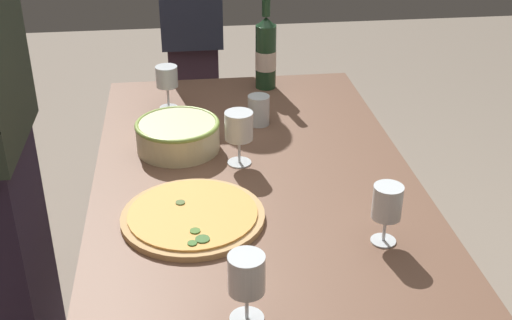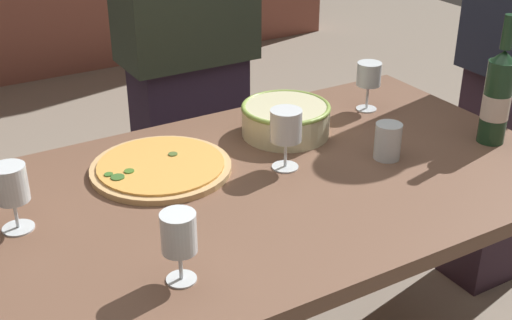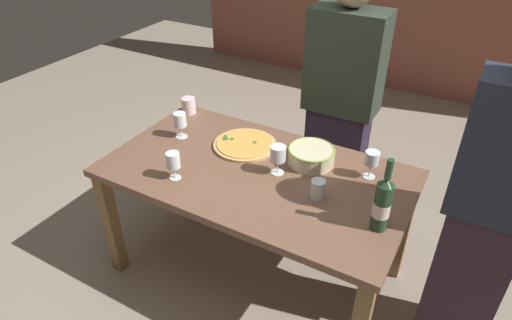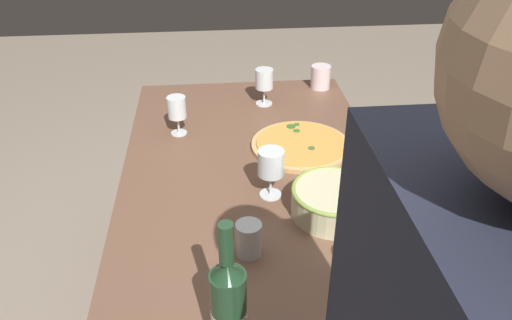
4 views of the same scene
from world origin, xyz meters
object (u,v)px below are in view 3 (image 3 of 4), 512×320
person_host (492,206)px  cup_amber (318,189)px  pizza (245,144)px  cup_ceramic (189,106)px  dining_table (256,184)px  wine_glass_near_pizza (173,162)px  person_guest_left (341,106)px  wine_glass_by_bottle (180,120)px  serving_bowl (311,155)px  wine_bottle (382,204)px  wine_glass_far_right (278,154)px  wine_glass_far_left (372,159)px

person_host → cup_amber: bearing=7.5°
pizza → cup_ceramic: size_ratio=3.48×
dining_table → cup_ceramic: cup_ceramic is taller
wine_glass_near_pizza → person_guest_left: bearing=63.8°
dining_table → pizza: bearing=134.2°
wine_glass_near_pizza → wine_glass_by_bottle: size_ratio=0.97×
serving_bowl → wine_bottle: wine_bottle is taller
wine_glass_by_bottle → wine_glass_far_right: (0.67, -0.05, 0.01)m
cup_amber → cup_ceramic: cup_ceramic is taller
person_host → wine_bottle: bearing=24.7°
serving_bowl → person_guest_left: (-0.04, 0.55, 0.04)m
person_host → person_guest_left: bearing=-41.0°
pizza → wine_glass_far_right: (0.28, -0.15, 0.10)m
dining_table → wine_glass_by_bottle: wine_glass_by_bottle is taller
dining_table → person_host: size_ratio=0.96×
dining_table → wine_glass_by_bottle: 0.60m
wine_glass_far_left → wine_glass_far_right: 0.47m
wine_glass_by_bottle → wine_glass_near_pizza: bearing=-56.8°
wine_glass_by_bottle → wine_glass_far_right: size_ratio=0.97×
serving_bowl → person_host: (0.88, -0.07, 0.06)m
wine_glass_by_bottle → serving_bowl: bearing=8.9°
serving_bowl → person_host: size_ratio=0.15×
pizza → wine_glass_near_pizza: size_ratio=2.39×
person_host → wine_glass_by_bottle: bearing=-5.3°
cup_ceramic → dining_table: bearing=-27.1°
serving_bowl → wine_glass_far_right: wine_glass_far_right is taller
wine_glass_near_pizza → cup_ceramic: (-0.38, 0.63, -0.05)m
wine_glass_far_right → cup_amber: (0.26, -0.09, -0.07)m
dining_table → pizza: 0.27m
dining_table → serving_bowl: bearing=43.4°
wine_glass_near_pizza → wine_glass_far_right: bearing=34.7°
dining_table → wine_glass_near_pizza: wine_glass_near_pizza is taller
wine_glass_by_bottle → cup_amber: 0.94m
serving_bowl → wine_glass_far_left: bearing=5.0°
dining_table → person_host: bearing=7.0°
pizza → cup_amber: size_ratio=3.70×
dining_table → person_guest_left: 0.80m
cup_ceramic → wine_glass_far_right: bearing=-21.8°
serving_bowl → wine_glass_far_right: size_ratio=1.58×
cup_amber → serving_bowl: bearing=119.6°
dining_table → wine_glass_far_left: wine_glass_far_left is taller
wine_glass_by_bottle → person_guest_left: bearing=42.4°
pizza → dining_table: bearing=-45.8°
person_guest_left → cup_amber: bearing=26.5°
wine_glass_far_left → wine_glass_far_right: size_ratio=0.94×
dining_table → cup_amber: bearing=-8.4°
person_guest_left → wine_glass_by_bottle: bearing=-34.4°
wine_glass_near_pizza → person_guest_left: 1.14m
serving_bowl → cup_ceramic: 0.94m
cup_amber → cup_ceramic: bearing=158.9°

